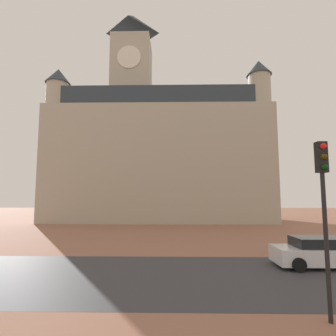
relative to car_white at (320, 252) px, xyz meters
name	(u,v)px	position (x,y,z in m)	size (l,w,h in m)	color
ground_plane	(159,276)	(-7.77, -1.51, -0.69)	(120.00, 120.00, 0.00)	#93604C
street_asphalt_strip	(159,276)	(-7.77, -1.57, -0.69)	(120.00, 7.15, 0.00)	#38383D
landmark_building	(155,152)	(-9.64, 23.30, 8.73)	(29.55, 10.41, 30.13)	#B2A893
car_white	(320,252)	(0.00, 0.00, 0.00)	(4.35, 1.95, 1.42)	silver
traffic_light_pole	(324,195)	(-2.83, -5.68, 2.79)	(0.28, 0.34, 5.02)	black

